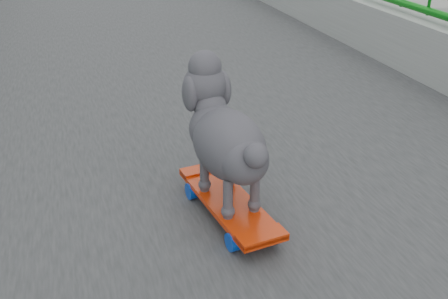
% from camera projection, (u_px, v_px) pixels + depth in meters
% --- Properties ---
extents(skateboard, '(0.21, 0.51, 0.07)m').
position_uv_depth(skateboard, '(229.00, 204.00, 1.67)').
color(skateboard, red).
rests_on(skateboard, footbridge).
extents(poodle, '(0.24, 0.48, 0.40)m').
position_uv_depth(poodle, '(225.00, 135.00, 1.58)').
color(poodle, '#29262B').
rests_on(poodle, skateboard).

